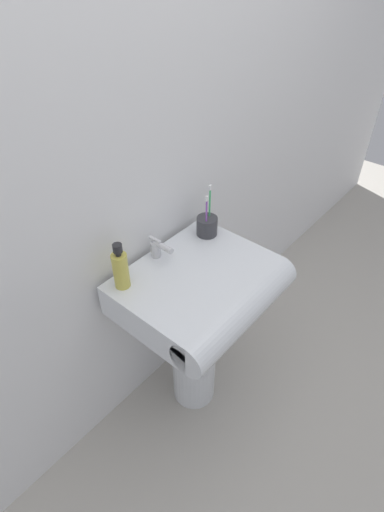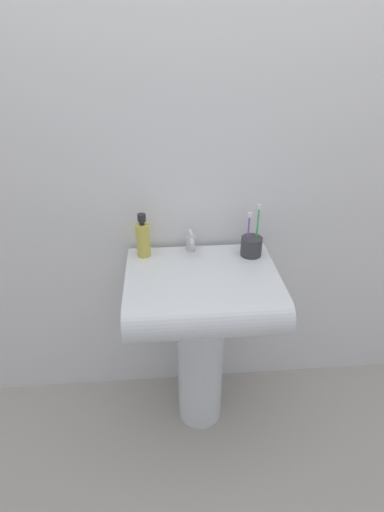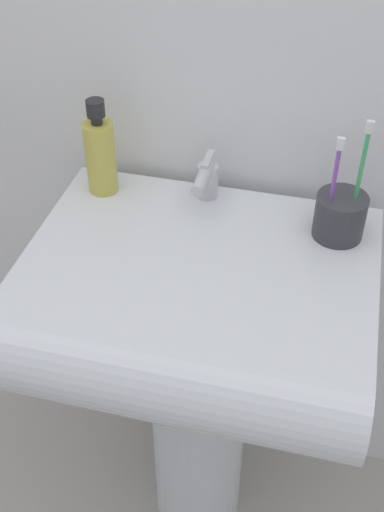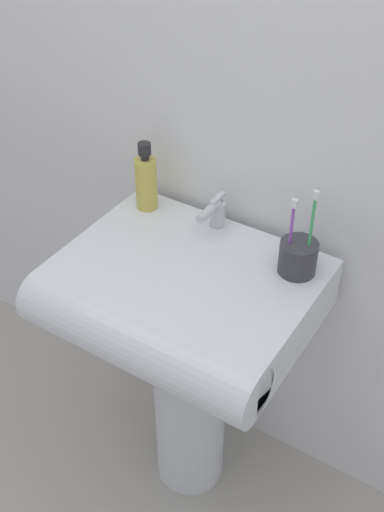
% 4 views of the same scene
% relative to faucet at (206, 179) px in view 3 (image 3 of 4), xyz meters
% --- Properties ---
extents(ground_plane, '(6.00, 6.00, 0.00)m').
position_rel_faucet_xyz_m(ground_plane, '(0.03, -0.16, -0.82)').
color(ground_plane, '#ADA89E').
rests_on(ground_plane, ground).
extents(sink_pedestal, '(0.19, 0.19, 0.65)m').
position_rel_faucet_xyz_m(sink_pedestal, '(0.03, -0.16, -0.50)').
color(sink_pedestal, white).
rests_on(sink_pedestal, ground).
extents(sink_basin, '(0.57, 0.47, 0.13)m').
position_rel_faucet_xyz_m(sink_basin, '(0.03, -0.21, -0.11)').
color(sink_basin, white).
rests_on(sink_basin, sink_pedestal).
extents(faucet, '(0.04, 0.11, 0.08)m').
position_rel_faucet_xyz_m(faucet, '(0.00, 0.00, 0.00)').
color(faucet, silver).
rests_on(faucet, sink_basin).
extents(toothbrush_cup, '(0.08, 0.08, 0.21)m').
position_rel_faucet_xyz_m(toothbrush_cup, '(0.24, -0.04, -0.00)').
color(toothbrush_cup, '#38383D').
rests_on(toothbrush_cup, sink_basin).
extents(soap_bottle, '(0.05, 0.05, 0.18)m').
position_rel_faucet_xyz_m(soap_bottle, '(-0.19, -0.01, 0.03)').
color(soap_bottle, gold).
rests_on(soap_bottle, sink_basin).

